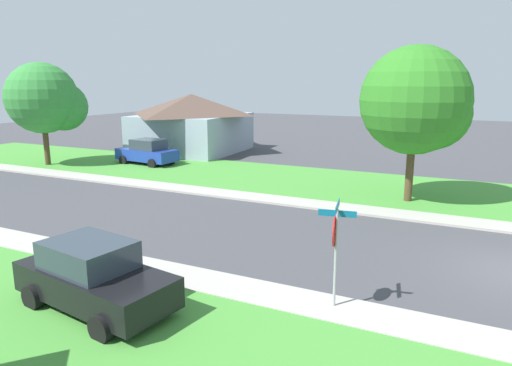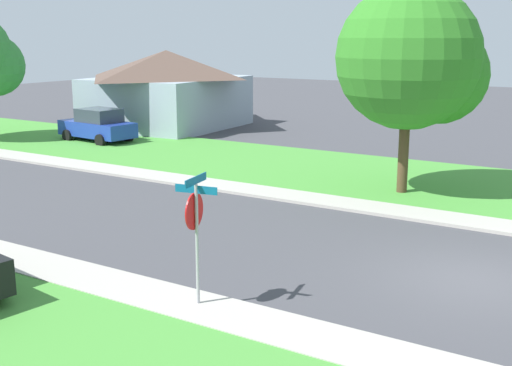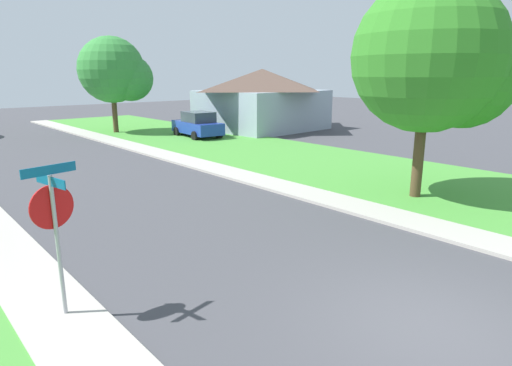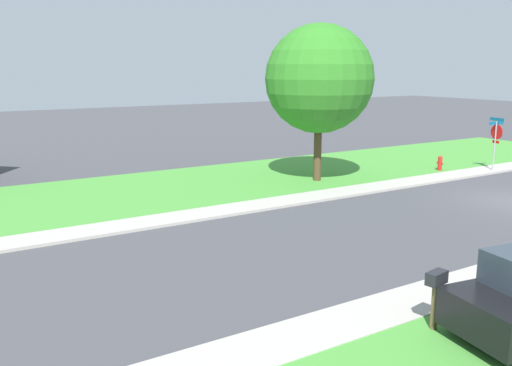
# 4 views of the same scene
# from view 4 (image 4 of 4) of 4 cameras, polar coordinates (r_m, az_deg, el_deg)

# --- Properties ---
(sidewalk_east) EXTENTS (1.40, 56.00, 0.10)m
(sidewalk_east) POSITION_cam_4_polar(r_m,az_deg,el_deg) (19.92, -6.68, -3.37)
(sidewalk_east) COLOR #ADA89E
(sidewalk_east) RESTS_ON ground
(lawn_east) EXTENTS (8.00, 56.00, 0.08)m
(lawn_east) POSITION_cam_4_polar(r_m,az_deg,el_deg) (24.14, -11.46, -0.84)
(lawn_east) COLOR #479338
(lawn_east) RESTS_ON ground
(sidewalk_west) EXTENTS (1.40, 56.00, 0.10)m
(sidewalk_west) POSITION_cam_4_polar(r_m,az_deg,el_deg) (12.56, 12.51, -13.00)
(sidewalk_west) COLOR #ADA89E
(sidewalk_west) RESTS_ON ground
(stop_sign_near_corner) EXTENTS (0.91, 0.91, 2.77)m
(stop_sign_near_corner) POSITION_cam_4_polar(r_m,az_deg,el_deg) (30.52, 23.60, 4.54)
(stop_sign_near_corner) COLOR #9E9EA3
(stop_sign_near_corner) RESTS_ON ground
(tree_sidewalk_mid) EXTENTS (5.29, 4.92, 7.22)m
(tree_sidewalk_mid) POSITION_cam_4_polar(r_m,az_deg,el_deg) (25.75, 6.50, 10.33)
(tree_sidewalk_mid) COLOR #4C3823
(tree_sidewalk_mid) RESTS_ON ground
(fire_hydrant) EXTENTS (0.38, 0.22, 0.83)m
(fire_hydrant) POSITION_cam_4_polar(r_m,az_deg,el_deg) (29.73, 18.52, 1.94)
(fire_hydrant) COLOR red
(fire_hydrant) RESTS_ON ground
(mailbox) EXTENTS (0.31, 0.51, 1.31)m
(mailbox) POSITION_cam_4_polar(r_m,az_deg,el_deg) (11.72, 18.15, -10.08)
(mailbox) COLOR brown
(mailbox) RESTS_ON ground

